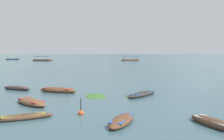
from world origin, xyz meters
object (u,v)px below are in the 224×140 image
at_px(rowboat_3, 142,94).
at_px(rowboat_8, 213,123).
at_px(rowboat_1, 31,102).
at_px(mooring_buoy, 81,113).
at_px(rowboat_6, 58,90).
at_px(rowboat_2, 17,88).
at_px(rowboat_7, 24,117).
at_px(ferry_1, 130,60).
at_px(ferry_2, 43,60).
at_px(rowboat_4, 122,121).
at_px(ferry_0, 13,59).

height_order(rowboat_3, rowboat_8, rowboat_8).
relative_size(rowboat_1, mooring_buoy, 3.14).
bearing_deg(rowboat_6, rowboat_2, 161.42).
height_order(rowboat_6, rowboat_7, rowboat_6).
relative_size(rowboat_6, rowboat_7, 1.24).
relative_size(rowboat_1, ferry_1, 0.42).
xyz_separation_m(rowboat_6, ferry_2, (-28.23, 99.06, 0.25)).
bearing_deg(rowboat_4, rowboat_3, 74.85).
relative_size(rowboat_4, rowboat_7, 0.96).
bearing_deg(mooring_buoy, rowboat_2, 127.11).
distance_m(rowboat_2, rowboat_7, 13.06).
bearing_deg(ferry_2, ferry_1, 0.82).
bearing_deg(ferry_1, rowboat_3, -94.51).
relative_size(rowboat_1, rowboat_3, 0.92).
bearing_deg(rowboat_2, rowboat_6, -18.58).
distance_m(ferry_0, ferry_1, 70.70).
bearing_deg(rowboat_6, ferry_0, 113.27).
bearing_deg(ferry_2, mooring_buoy, -73.71).
xyz_separation_m(rowboat_4, rowboat_6, (-6.02, 11.41, 0.03)).
bearing_deg(rowboat_2, ferry_2, 103.48).
distance_m(rowboat_8, mooring_buoy, 8.10).
xyz_separation_m(rowboat_4, ferry_2, (-34.25, 110.47, 0.29)).
xyz_separation_m(ferry_1, mooring_buoy, (-13.08, -109.05, -0.34)).
distance_m(rowboat_1, rowboat_8, 13.33).
height_order(rowboat_1, ferry_0, ferry_0).
xyz_separation_m(rowboat_1, ferry_0, (-50.51, 125.54, 0.27)).
bearing_deg(rowboat_6, rowboat_4, -62.17).
distance_m(rowboat_2, ferry_2, 100.19).
distance_m(rowboat_3, rowboat_6, 8.79).
distance_m(rowboat_3, ferry_2, 107.88).
bearing_deg(rowboat_7, rowboat_8, -7.76).
height_order(rowboat_3, mooring_buoy, mooring_buoy).
bearing_deg(rowboat_2, rowboat_4, -50.14).
height_order(rowboat_2, mooring_buoy, mooring_buoy).
distance_m(rowboat_1, rowboat_4, 8.69).
xyz_separation_m(rowboat_4, ferry_0, (-57.39, 130.85, 0.29)).
xyz_separation_m(rowboat_6, rowboat_7, (0.07, -10.46, -0.06)).
bearing_deg(rowboat_8, rowboat_3, 105.44).
relative_size(rowboat_2, rowboat_8, 1.06).
bearing_deg(ferry_1, rowboat_6, -99.41).
height_order(rowboat_1, rowboat_7, rowboat_1).
height_order(rowboat_1, mooring_buoy, mooring_buoy).
bearing_deg(rowboat_7, mooring_buoy, 18.16).
bearing_deg(rowboat_6, rowboat_7, -89.63).
height_order(ferry_2, mooring_buoy, ferry_2).
relative_size(ferry_2, mooring_buoy, 8.23).
distance_m(rowboat_2, rowboat_4, 16.99).
distance_m(ferry_1, mooring_buoy, 109.83).
bearing_deg(rowboat_4, rowboat_1, 142.37).
bearing_deg(mooring_buoy, ferry_1, 83.16).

